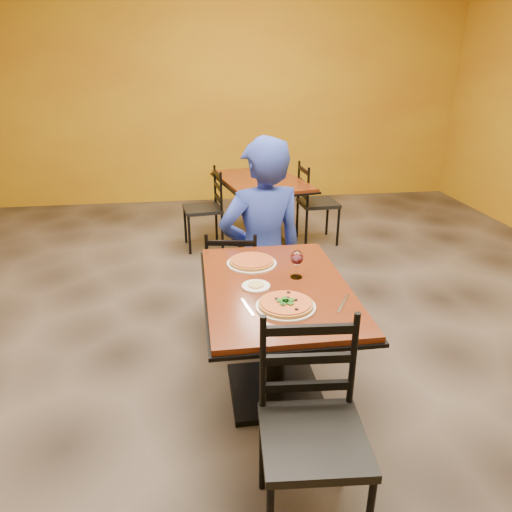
{
  "coord_description": "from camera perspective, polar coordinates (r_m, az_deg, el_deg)",
  "views": [
    {
      "loc": [
        -0.44,
        -2.81,
        1.91
      ],
      "look_at": [
        -0.09,
        -0.3,
        0.85
      ],
      "focal_mm": 32.46,
      "sensor_mm": 36.0,
      "label": 1
    }
  ],
  "objects": [
    {
      "name": "floor",
      "position": [
        3.43,
        0.83,
        -11.17
      ],
      "size": [
        7.0,
        8.0,
        0.01
      ],
      "primitive_type": "cube",
      "color": "black",
      "rests_on": "ground"
    },
    {
      "name": "wall_back",
      "position": [
        6.84,
        -4.47,
        19.2
      ],
      "size": [
        7.0,
        0.01,
        3.0
      ],
      "primitive_type": "cube",
      "color": "#BB9714",
      "rests_on": "ground"
    },
    {
      "name": "table_main",
      "position": [
        2.72,
        2.51,
        -7.24
      ],
      "size": [
        0.83,
        1.23,
        0.75
      ],
      "color": "#5A220E",
      "rests_on": "floor"
    },
    {
      "name": "table_second",
      "position": [
        5.12,
        0.66,
        7.36
      ],
      "size": [
        1.06,
        1.37,
        0.75
      ],
      "rotation": [
        0.0,
        0.0,
        0.2
      ],
      "color": "#5A220E",
      "rests_on": "floor"
    },
    {
      "name": "chair_main_near",
      "position": [
        2.06,
        7.11,
        -21.59
      ],
      "size": [
        0.46,
        0.46,
        0.96
      ],
      "primitive_type": null,
      "rotation": [
        0.0,
        0.0,
        -0.07
      ],
      "color": "black",
      "rests_on": "floor"
    },
    {
      "name": "chair_main_far",
      "position": [
        3.49,
        -2.8,
        -2.77
      ],
      "size": [
        0.43,
        0.43,
        0.83
      ],
      "primitive_type": null,
      "rotation": [
        0.0,
        0.0,
        2.97
      ],
      "color": "black",
      "rests_on": "floor"
    },
    {
      "name": "chair_second_left",
      "position": [
        5.1,
        -6.61,
        5.75
      ],
      "size": [
        0.44,
        0.44,
        0.87
      ],
      "primitive_type": null,
      "rotation": [
        0.0,
        0.0,
        -1.45
      ],
      "color": "black",
      "rests_on": "floor"
    },
    {
      "name": "chair_second_right",
      "position": [
        5.28,
        7.67,
        6.44
      ],
      "size": [
        0.43,
        0.43,
        0.9
      ],
      "primitive_type": null,
      "rotation": [
        0.0,
        0.0,
        1.62
      ],
      "color": "black",
      "rests_on": "floor"
    },
    {
      "name": "diner",
      "position": [
        3.55,
        0.78,
        3.11
      ],
      "size": [
        0.77,
        0.58,
        1.44
      ],
      "primitive_type": "imported",
      "rotation": [
        0.0,
        0.0,
        3.35
      ],
      "color": "navy",
      "rests_on": "floor"
    },
    {
      "name": "plate_main",
      "position": [
        2.39,
        3.68,
        -6.22
      ],
      "size": [
        0.31,
        0.31,
        0.01
      ],
      "primitive_type": "cylinder",
      "color": "white",
      "rests_on": "table_main"
    },
    {
      "name": "pizza_main",
      "position": [
        2.39,
        3.69,
        -5.89
      ],
      "size": [
        0.28,
        0.28,
        0.02
      ],
      "primitive_type": "cylinder",
      "color": "#980F0B",
      "rests_on": "plate_main"
    },
    {
      "name": "plate_far",
      "position": [
        2.89,
        -0.53,
        -0.91
      ],
      "size": [
        0.31,
        0.31,
        0.01
      ],
      "primitive_type": "cylinder",
      "color": "white",
      "rests_on": "table_main"
    },
    {
      "name": "pizza_far",
      "position": [
        2.88,
        -0.53,
        -0.62
      ],
      "size": [
        0.28,
        0.28,
        0.02
      ],
      "primitive_type": "cylinder",
      "color": "#B76D23",
      "rests_on": "plate_far"
    },
    {
      "name": "side_plate",
      "position": [
        2.6,
        -0.01,
        -3.73
      ],
      "size": [
        0.16,
        0.16,
        0.01
      ],
      "primitive_type": "cylinder",
      "color": "white",
      "rests_on": "table_main"
    },
    {
      "name": "dip",
      "position": [
        2.59,
        -0.01,
        -3.56
      ],
      "size": [
        0.09,
        0.09,
        0.01
      ],
      "primitive_type": "cylinder",
      "color": "tan",
      "rests_on": "side_plate"
    },
    {
      "name": "wine_glass",
      "position": [
        2.69,
        5.04,
        -0.88
      ],
      "size": [
        0.08,
        0.08,
        0.18
      ],
      "primitive_type": null,
      "color": "white",
      "rests_on": "table_main"
    },
    {
      "name": "fork",
      "position": [
        2.39,
        -1.08,
        -6.28
      ],
      "size": [
        0.05,
        0.19,
        0.0
      ],
      "primitive_type": "cube",
      "rotation": [
        0.0,
        0.0,
        0.21
      ],
      "color": "silver",
      "rests_on": "table_main"
    },
    {
      "name": "knife",
      "position": [
        2.47,
        10.69,
        -5.75
      ],
      "size": [
        0.12,
        0.19,
        0.0
      ],
      "primitive_type": "cube",
      "rotation": [
        0.0,
        0.0,
        -0.54
      ],
      "color": "silver",
      "rests_on": "table_main"
    }
  ]
}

